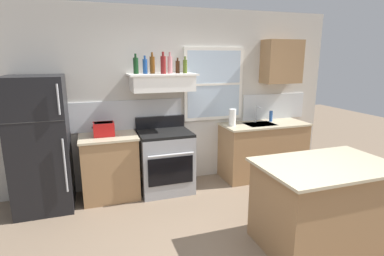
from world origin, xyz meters
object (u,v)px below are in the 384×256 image
object	(u,v)px
refrigerator	(40,145)
toaster	(104,129)
bottle_amber_wine	(152,65)
bottle_olive_oil_square	(185,66)
paper_towel_roll	(232,118)
bottle_dark_green_wine	(136,65)
bottle_red_label_wine	(163,65)
bottle_brown_stout	(178,67)
dish_soap_bottle	(271,116)
stove_range	(165,161)
bottle_rose_pink	(170,65)
kitchen_island	(323,204)
bottle_blue_liqueur	(145,66)

from	to	relation	value
refrigerator	toaster	bearing A→B (deg)	4.70
bottle_amber_wine	bottle_olive_oil_square	size ratio (longest dim) A/B	1.24
paper_towel_roll	bottle_dark_green_wine	bearing A→B (deg)	175.92
bottle_red_label_wine	bottle_olive_oil_square	world-z (taller)	bottle_red_label_wine
refrigerator	bottle_brown_stout	bearing A→B (deg)	4.29
bottle_dark_green_wine	paper_towel_roll	xyz separation A→B (m)	(1.47, -0.10, -0.82)
dish_soap_bottle	bottle_olive_oil_square	bearing A→B (deg)	-178.02
bottle_olive_oil_square	bottle_dark_green_wine	bearing A→B (deg)	175.30
stove_range	dish_soap_bottle	bearing A→B (deg)	4.18
bottle_rose_pink	kitchen_island	distance (m)	2.68
stove_range	bottle_red_label_wine	size ratio (longest dim) A/B	3.58
refrigerator	bottle_red_label_wine	distance (m)	1.94
paper_towel_roll	kitchen_island	distance (m)	1.99
dish_soap_bottle	bottle_blue_liqueur	bearing A→B (deg)	179.81
refrigerator	bottle_rose_pink	distance (m)	2.04
bottle_rose_pink	stove_range	bearing A→B (deg)	-139.28
bottle_blue_liqueur	bottle_dark_green_wine	bearing A→B (deg)	-179.04
bottle_amber_wine	paper_towel_roll	bearing A→B (deg)	-5.25
stove_range	paper_towel_roll	distance (m)	1.25
bottle_rose_pink	refrigerator	bearing A→B (deg)	-175.78
bottle_blue_liqueur	bottle_brown_stout	distance (m)	0.47
bottle_red_label_wine	paper_towel_roll	world-z (taller)	bottle_red_label_wine
bottle_amber_wine	kitchen_island	size ratio (longest dim) A/B	0.21
kitchen_island	bottle_brown_stout	bearing A→B (deg)	117.28
toaster	bottle_amber_wine	world-z (taller)	bottle_amber_wine
bottle_blue_liqueur	bottle_rose_pink	world-z (taller)	bottle_rose_pink
bottle_rose_pink	bottle_olive_oil_square	xyz separation A→B (m)	(0.22, -0.02, -0.03)
bottle_brown_stout	paper_towel_roll	world-z (taller)	bottle_brown_stout
refrigerator	kitchen_island	world-z (taller)	refrigerator
dish_soap_bottle	kitchen_island	distance (m)	2.16
toaster	bottle_brown_stout	bearing A→B (deg)	3.98
kitchen_island	toaster	bearing A→B (deg)	138.01
bottle_dark_green_wine	bottle_brown_stout	size ratio (longest dim) A/B	1.25
bottle_dark_green_wine	bottle_blue_liqueur	size ratio (longest dim) A/B	1.11
bottle_amber_wine	bottle_rose_pink	size ratio (longest dim) A/B	0.99
refrigerator	bottle_brown_stout	distance (m)	2.13
refrigerator	bottle_red_label_wine	world-z (taller)	bottle_red_label_wine
bottle_red_label_wine	dish_soap_bottle	xyz separation A→B (m)	(1.87, 0.10, -0.87)
bottle_amber_wine	paper_towel_roll	size ratio (longest dim) A/B	1.10
toaster	bottle_red_label_wine	xyz separation A→B (m)	(0.86, -0.00, 0.86)
toaster	paper_towel_roll	xyz separation A→B (m)	(1.96, -0.01, 0.04)
toaster	bottle_amber_wine	distance (m)	1.13
stove_range	bottle_olive_oil_square	world-z (taller)	bottle_olive_oil_square
toaster	bottle_brown_stout	xyz separation A→B (m)	(1.09, 0.08, 0.83)
bottle_rose_pink	kitchen_island	world-z (taller)	bottle_rose_pink
refrigerator	bottle_red_label_wine	xyz separation A→B (m)	(1.66, 0.06, 1.00)
stove_range	bottle_red_label_wine	distance (m)	1.41
bottle_red_label_wine	bottle_rose_pink	xyz separation A→B (m)	(0.12, 0.07, -0.00)
bottle_blue_liqueur	paper_towel_roll	world-z (taller)	bottle_blue_liqueur
toaster	bottle_olive_oil_square	xyz separation A→B (m)	(1.20, 0.04, 0.84)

